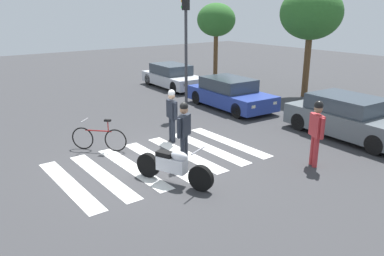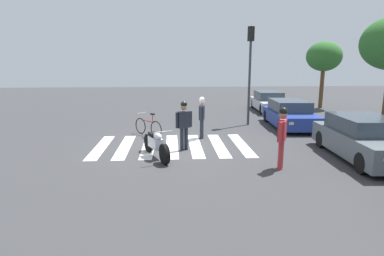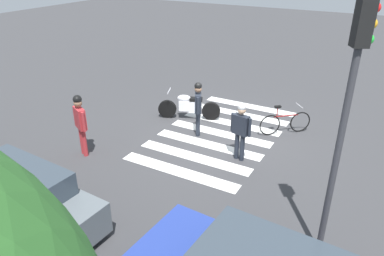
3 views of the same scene
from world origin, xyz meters
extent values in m
plane|color=#38383A|center=(0.00, 0.00, 0.00)|extent=(60.00, 60.00, 0.00)
cylinder|color=black|center=(2.24, -0.24, 0.33)|extent=(0.66, 0.37, 0.65)
cylinder|color=black|center=(0.77, -0.84, 0.33)|extent=(0.66, 0.37, 0.65)
cube|color=silver|center=(1.46, -0.56, 0.51)|extent=(0.85, 0.56, 0.36)
ellipsoid|color=silver|center=(1.67, -0.47, 0.78)|extent=(0.53, 0.40, 0.24)
cube|color=black|center=(1.27, -0.64, 0.75)|extent=(0.50, 0.39, 0.12)
cylinder|color=#A5A5AD|center=(2.17, -0.27, 1.03)|extent=(0.27, 0.59, 0.04)
torus|color=black|center=(-2.26, -1.40, 0.36)|extent=(0.56, 0.51, 0.72)
torus|color=black|center=(-1.46, -0.67, 0.36)|extent=(0.56, 0.51, 0.72)
cylinder|color=maroon|center=(-1.86, -1.03, 0.64)|extent=(0.65, 0.60, 0.04)
cylinder|color=maroon|center=(-1.62, -0.82, 0.81)|extent=(0.05, 0.05, 0.34)
cube|color=black|center=(-1.62, -0.82, 0.99)|extent=(0.22, 0.21, 0.06)
cylinder|color=#99999E|center=(-2.18, -1.33, 0.96)|extent=(0.33, 0.36, 0.03)
cylinder|color=#1E232D|center=(0.66, 0.36, 0.42)|extent=(0.14, 0.14, 0.84)
cylinder|color=#1E232D|center=(0.57, 0.52, 0.42)|extent=(0.14, 0.14, 0.84)
cube|color=#1E232D|center=(0.61, 0.44, 1.14)|extent=(0.41, 0.53, 0.59)
sphere|color=#8C664C|center=(0.61, 0.44, 1.59)|extent=(0.23, 0.23, 0.23)
cylinder|color=#1E232D|center=(0.75, 0.18, 1.14)|extent=(0.09, 0.09, 0.56)
cylinder|color=#1E232D|center=(0.48, 0.70, 1.14)|extent=(0.09, 0.09, 0.56)
sphere|color=black|center=(0.61, 0.44, 1.69)|extent=(0.24, 0.24, 0.24)
cylinder|color=#1E232D|center=(-1.28, 1.28, 0.41)|extent=(0.14, 0.14, 0.81)
cylinder|color=#1E232D|center=(-1.10, 1.24, 0.41)|extent=(0.14, 0.14, 0.81)
cube|color=#1E232D|center=(-1.19, 1.26, 1.10)|extent=(0.51, 0.29, 0.58)
sphere|color=tan|center=(-1.19, 1.26, 1.54)|extent=(0.22, 0.22, 0.22)
cylinder|color=#1E232D|center=(-1.47, 1.32, 1.10)|extent=(0.09, 0.09, 0.55)
cylinder|color=#1E232D|center=(-0.91, 1.20, 1.10)|extent=(0.09, 0.09, 0.55)
sphere|color=white|center=(-1.19, 1.26, 1.64)|extent=(0.23, 0.23, 0.23)
cylinder|color=#B22D33|center=(2.86, 3.29, 0.44)|extent=(0.14, 0.14, 0.87)
cylinder|color=#B22D33|center=(3.02, 3.21, 0.44)|extent=(0.14, 0.14, 0.87)
cube|color=#B22D33|center=(2.94, 3.25, 1.18)|extent=(0.55, 0.41, 0.62)
sphere|color=#8C664C|center=(2.94, 3.25, 1.65)|extent=(0.24, 0.24, 0.24)
cylinder|color=#B22D33|center=(2.66, 3.39, 1.18)|extent=(0.09, 0.09, 0.59)
cylinder|color=#B22D33|center=(3.21, 3.11, 1.18)|extent=(0.09, 0.09, 0.59)
sphere|color=black|center=(2.94, 3.25, 1.76)|extent=(0.25, 0.25, 0.25)
cube|color=silver|center=(0.00, -2.70, 0.00)|extent=(3.57, 0.45, 0.01)
cube|color=silver|center=(0.00, -1.80, 0.00)|extent=(3.57, 0.45, 0.01)
cube|color=silver|center=(0.00, -0.90, 0.00)|extent=(3.57, 0.45, 0.01)
cube|color=silver|center=(0.00, 0.00, 0.00)|extent=(3.57, 0.45, 0.01)
cube|color=silver|center=(0.00, 0.90, 0.00)|extent=(3.57, 0.45, 0.01)
cube|color=silver|center=(0.00, 1.80, 0.00)|extent=(3.57, 0.45, 0.01)
cube|color=silver|center=(0.00, 2.70, 0.00)|extent=(3.57, 0.45, 0.01)
cylinder|color=black|center=(-7.19, 7.08, 0.32)|extent=(0.65, 0.26, 0.64)
cylinder|color=black|center=(-7.28, 5.57, 0.32)|extent=(0.65, 0.26, 0.64)
cylinder|color=black|center=(-10.04, 7.25, 0.32)|extent=(0.65, 0.26, 0.64)
cylinder|color=black|center=(-10.13, 5.74, 0.32)|extent=(0.65, 0.26, 0.64)
cube|color=#B7BAC1|center=(-8.66, 6.41, 0.46)|extent=(4.29, 1.97, 0.57)
cube|color=#333D47|center=(-8.87, 6.42, 1.01)|extent=(2.35, 1.65, 0.53)
cube|color=#F2EDCC|center=(-6.57, 6.84, 0.54)|extent=(0.09, 0.20, 0.12)
cube|color=#F2EDCC|center=(-6.64, 5.74, 0.54)|extent=(0.09, 0.20, 0.12)
cylinder|color=black|center=(-1.85, 6.57, 0.31)|extent=(0.64, 0.26, 0.63)
cylinder|color=black|center=(-1.94, 4.96, 0.31)|extent=(0.64, 0.26, 0.63)
cylinder|color=black|center=(-4.71, 6.74, 0.31)|extent=(0.64, 0.26, 0.63)
cylinder|color=black|center=(-4.80, 5.13, 0.31)|extent=(0.64, 0.26, 0.63)
cube|color=navy|center=(-3.33, 5.85, 0.48)|extent=(4.31, 2.07, 0.61)
cube|color=#333D47|center=(-3.54, 5.86, 1.05)|extent=(2.36, 1.74, 0.52)
cube|color=#F2EDCC|center=(-1.23, 6.31, 0.57)|extent=(0.09, 0.20, 0.12)
cube|color=#F2EDCC|center=(-1.30, 5.15, 0.57)|extent=(0.09, 0.20, 0.12)
cylinder|color=black|center=(3.52, 5.46, 0.32)|extent=(0.64, 0.26, 0.63)
cylinder|color=black|center=(0.68, 7.30, 0.32)|extent=(0.64, 0.26, 0.63)
cylinder|color=black|center=(0.58, 5.64, 0.32)|extent=(0.64, 0.26, 0.63)
cube|color=slate|center=(2.10, 6.38, 0.53)|extent=(4.43, 2.14, 0.71)
cube|color=#333D47|center=(1.88, 6.40, 1.14)|extent=(2.43, 1.79, 0.51)
cylinder|color=#38383D|center=(-4.02, 3.92, 2.08)|extent=(0.12, 0.12, 4.17)
cube|color=black|center=(-4.02, 3.92, 4.52)|extent=(0.33, 0.33, 0.70)
sphere|color=red|center=(-4.13, 3.86, 4.75)|extent=(0.16, 0.16, 0.16)
sphere|color=orange|center=(-4.13, 3.86, 4.52)|extent=(0.16, 0.16, 0.16)
sphere|color=green|center=(-4.13, 3.86, 4.29)|extent=(0.16, 0.16, 0.16)
cylinder|color=brown|center=(-9.74, 10.42, 1.33)|extent=(0.27, 0.27, 2.67)
ellipsoid|color=#2D6628|center=(-9.74, 10.42, 3.55)|extent=(2.35, 2.35, 2.00)
camera|label=1|loc=(8.96, -5.60, 4.28)|focal=36.27mm
camera|label=2|loc=(12.03, -0.02, 3.17)|focal=30.12mm
camera|label=3|loc=(-4.52, 10.02, 5.49)|focal=34.33mm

